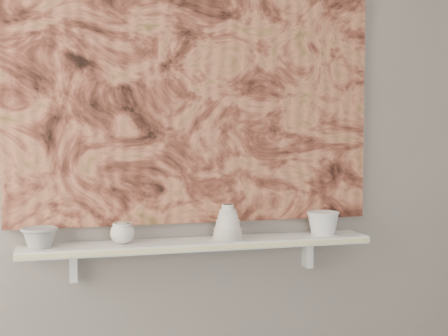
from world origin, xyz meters
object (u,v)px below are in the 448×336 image
object	(u,v)px
cup_cream	(122,233)
bell_vessel	(228,222)
bowl_white	(323,223)
shelf	(200,244)
bowl_grey	(40,237)
painting	(195,88)

from	to	relation	value
cup_cream	bell_vessel	world-z (taller)	bell_vessel
cup_cream	bowl_white	distance (m)	0.84
bell_vessel	shelf	bearing A→B (deg)	180.00
bowl_grey	bell_vessel	world-z (taller)	bell_vessel
shelf	bowl_white	world-z (taller)	bowl_white
painting	shelf	bearing A→B (deg)	-90.00
cup_cream	bowl_white	xyz separation A→B (m)	(0.84, 0.00, 0.01)
shelf	cup_cream	bearing A→B (deg)	180.00
bowl_grey	bell_vessel	distance (m)	0.73
bowl_grey	cup_cream	size ratio (longest dim) A/B	1.47
painting	bowl_grey	xyz separation A→B (m)	(-0.61, -0.08, -0.57)
bowl_grey	bowl_white	distance (m)	1.14
cup_cream	bowl_white	world-z (taller)	bowl_white
bowl_grey	bowl_white	bearing A→B (deg)	0.00
shelf	bell_vessel	world-z (taller)	bell_vessel
shelf	bell_vessel	distance (m)	0.14
shelf	bowl_grey	distance (m)	0.61
painting	bowl_white	distance (m)	0.78
shelf	painting	bearing A→B (deg)	90.00
painting	cup_cream	xyz separation A→B (m)	(-0.31, -0.08, -0.57)
cup_cream	shelf	bearing A→B (deg)	0.00
painting	bowl_white	size ratio (longest dim) A/B	11.06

